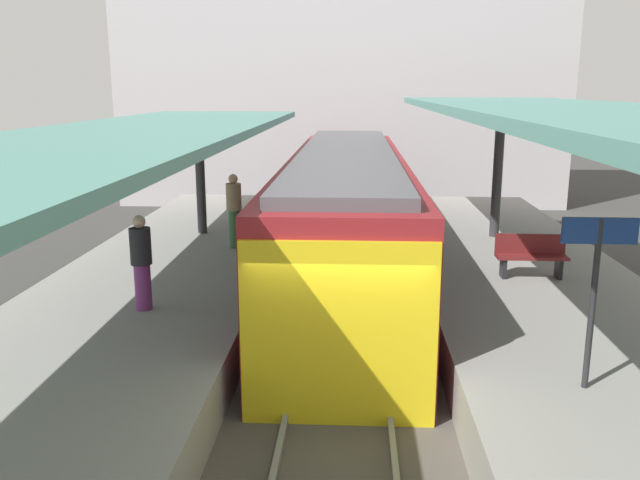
{
  "coord_description": "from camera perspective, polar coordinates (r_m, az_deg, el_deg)",
  "views": [
    {
      "loc": [
        0.19,
        -8.99,
        4.73
      ],
      "look_at": [
        -0.49,
        3.88,
        1.73
      ],
      "focal_mm": 36.77,
      "sensor_mm": 36.0,
      "label": 1
    }
  ],
  "objects": [
    {
      "name": "ground_plane",
      "position": [
        10.16,
        1.66,
        -14.67
      ],
      "size": [
        80.0,
        80.0,
        0.0
      ],
      "primitive_type": "plane",
      "color": "#383835"
    },
    {
      "name": "platform_left",
      "position": [
        10.7,
        -19.51,
        -10.99
      ],
      "size": [
        4.4,
        28.0,
        1.0
      ],
      "primitive_type": "cube",
      "color": "gray",
      "rests_on": "ground_plane"
    },
    {
      "name": "platform_right",
      "position": [
        10.57,
        23.21,
        -11.63
      ],
      "size": [
        4.4,
        28.0,
        1.0
      ],
      "primitive_type": "cube",
      "color": "gray",
      "rests_on": "ground_plane"
    },
    {
      "name": "track_ballast",
      "position": [
        10.11,
        1.67,
        -14.17
      ],
      "size": [
        3.2,
        28.0,
        0.2
      ],
      "primitive_type": "cube",
      "color": "#4C4742",
      "rests_on": "ground_plane"
    },
    {
      "name": "rail_near_side",
      "position": [
        10.07,
        -2.53,
        -13.2
      ],
      "size": [
        0.08,
        28.0,
        0.14
      ],
      "primitive_type": "cube",
      "color": "slate",
      "rests_on": "track_ballast"
    },
    {
      "name": "rail_far_side",
      "position": [
        10.05,
        5.9,
        -13.34
      ],
      "size": [
        0.08,
        28.0,
        0.14
      ],
      "primitive_type": "cube",
      "color": "slate",
      "rests_on": "track_ballast"
    },
    {
      "name": "commuter_train",
      "position": [
        15.93,
        2.3,
        2.23
      ],
      "size": [
        2.78,
        14.88,
        3.1
      ],
      "color": "maroon",
      "rests_on": "track_ballast"
    },
    {
      "name": "canopy_left",
      "position": [
        11.16,
        -18.12,
        8.14
      ],
      "size": [
        4.18,
        21.0,
        3.01
      ],
      "color": "#333335",
      "rests_on": "platform_left"
    },
    {
      "name": "canopy_right",
      "position": [
        11.0,
        22.54,
        9.96
      ],
      "size": [
        4.18,
        21.0,
        3.44
      ],
      "color": "#333335",
      "rests_on": "platform_right"
    },
    {
      "name": "platform_bench",
      "position": [
        13.83,
        17.88,
        -1.2
      ],
      "size": [
        1.4,
        0.41,
        0.86
      ],
      "color": "black",
      "rests_on": "platform_right"
    },
    {
      "name": "platform_sign",
      "position": [
        8.69,
        22.92,
        -2.0
      ],
      "size": [
        0.9,
        0.08,
        2.21
      ],
      "color": "#262628",
      "rests_on": "platform_right"
    },
    {
      "name": "passenger_near_bench",
      "position": [
        15.65,
        -7.49,
        2.63
      ],
      "size": [
        0.36,
        0.36,
        1.76
      ],
      "color": "#386B3D",
      "rests_on": "platform_left"
    },
    {
      "name": "passenger_mid_platform",
      "position": [
        11.55,
        -15.28,
        -1.79
      ],
      "size": [
        0.36,
        0.36,
        1.65
      ],
      "color": "#7A337A",
      "rests_on": "platform_left"
    },
    {
      "name": "station_building_backdrop",
      "position": [
        29.0,
        1.92,
        14.62
      ],
      "size": [
        18.0,
        6.0,
        11.0
      ],
      "primitive_type": "cube",
      "color": "#B7B2B7",
      "rests_on": "ground_plane"
    }
  ]
}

